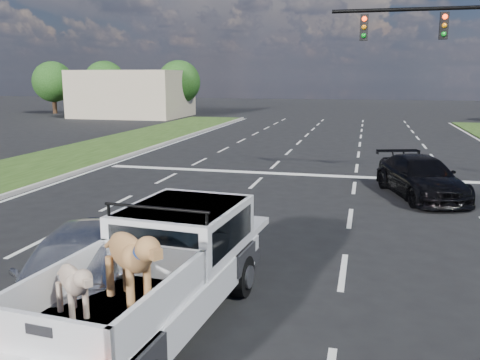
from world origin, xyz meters
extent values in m
plane|color=black|center=(0.00, 0.00, 0.00)|extent=(160.00, 160.00, 0.00)
cube|color=silver|center=(-5.25, 6.00, 0.01)|extent=(0.12, 60.00, 0.01)
cube|color=silver|center=(-1.75, 6.00, 0.01)|extent=(0.12, 60.00, 0.01)
cube|color=silver|center=(1.75, 6.00, 0.01)|extent=(0.12, 60.00, 0.01)
cube|color=silver|center=(5.25, 6.00, 0.01)|extent=(0.12, 60.00, 0.01)
cube|color=silver|center=(-8.80, 6.00, 0.01)|extent=(0.15, 60.00, 0.01)
cube|color=silver|center=(0.00, 10.00, 0.01)|extent=(17.00, 0.45, 0.01)
cube|color=#A19B94|center=(-9.05, 6.00, 0.07)|extent=(0.15, 60.00, 0.14)
cylinder|color=black|center=(5.10, 10.50, 6.20)|extent=(9.00, 0.14, 0.14)
cube|color=black|center=(4.60, 10.50, 5.60)|extent=(0.30, 0.18, 0.95)
sphere|color=#FF2E07|center=(4.60, 10.39, 5.90)|extent=(0.18, 0.18, 0.18)
cube|color=black|center=(1.80, 10.50, 5.60)|extent=(0.30, 0.18, 0.95)
sphere|color=#FF2E07|center=(1.80, 10.39, 5.90)|extent=(0.18, 0.18, 0.18)
cube|color=tan|center=(-20.00, 36.00, 2.20)|extent=(10.00, 8.00, 4.40)
cylinder|color=#332114|center=(-30.00, 38.00, 1.08)|extent=(0.44, 0.44, 2.16)
sphere|color=#17380F|center=(-30.00, 38.00, 3.30)|extent=(4.20, 4.20, 4.20)
cylinder|color=#332114|center=(-24.00, 38.00, 1.08)|extent=(0.44, 0.44, 2.16)
sphere|color=#17380F|center=(-24.00, 38.00, 3.30)|extent=(4.20, 4.20, 4.20)
cylinder|color=#332114|center=(-16.00, 38.00, 1.08)|extent=(0.44, 0.44, 2.16)
sphere|color=#17380F|center=(-16.00, 38.00, 3.30)|extent=(4.20, 4.20, 4.20)
cylinder|color=black|center=(-1.61, -1.42, 0.36)|extent=(0.33, 0.75, 0.73)
cylinder|color=black|center=(0.05, -1.56, 0.36)|extent=(0.33, 0.75, 0.73)
cube|color=silver|center=(-0.92, -3.20, 0.63)|extent=(2.23, 5.20, 0.50)
cube|color=silver|center=(-0.83, -2.01, 1.29)|extent=(1.94, 2.34, 0.82)
cube|color=black|center=(-0.92, -3.09, 1.32)|extent=(1.48, 0.15, 0.59)
cylinder|color=black|center=(-0.90, -2.97, 1.89)|extent=(1.72, 0.19, 0.05)
cube|color=black|center=(-1.02, -4.32, 0.85)|extent=(1.90, 2.57, 0.06)
cube|color=silver|center=(-1.83, -4.26, 1.13)|extent=(0.28, 2.44, 0.50)
cube|color=silver|center=(-0.21, -4.39, 1.13)|extent=(0.28, 2.44, 0.50)
cube|color=silver|center=(-1.12, -5.50, 1.13)|extent=(1.70, 0.22, 0.50)
imported|color=silver|center=(-2.20, -2.98, 0.75)|extent=(2.65, 4.67, 1.50)
imported|color=black|center=(3.83, 7.13, 0.64)|extent=(3.07, 4.78, 1.29)
camera|label=1|loc=(2.06, -9.71, 3.79)|focal=38.00mm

